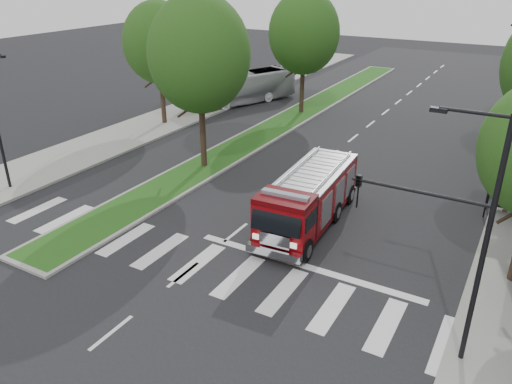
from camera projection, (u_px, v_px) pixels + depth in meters
ground at (236, 233)px, 23.22m from camera, size 140.00×140.00×0.00m
sidewalk_left at (143, 129)px, 37.63m from camera, size 5.00×80.00×0.15m
median at (290, 119)px, 40.11m from camera, size 3.00×50.00×0.15m
tree_median_near at (199, 54)px, 27.83m from camera, size 5.80×5.80×10.16m
tree_median_far at (304, 33)px, 39.02m from camera, size 5.60×5.60×9.72m
tree_left_mid at (158, 43)px, 36.45m from camera, size 5.20×5.20×9.16m
streetlight_right_near at (455, 223)px, 14.18m from camera, size 4.08×0.22×8.00m
fire_engine at (309, 199)px, 23.43m from camera, size 2.91×8.25×2.82m
city_bus at (244, 87)px, 44.36m from camera, size 6.22×10.41×2.86m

